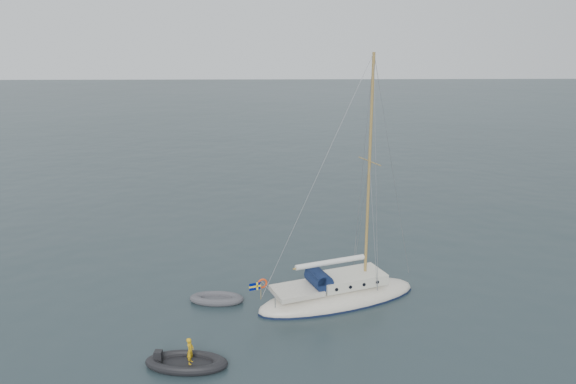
{
  "coord_description": "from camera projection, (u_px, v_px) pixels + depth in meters",
  "views": [
    {
      "loc": [
        -0.92,
        -28.79,
        13.37
      ],
      "look_at": [
        -0.2,
        0.0,
        5.3
      ],
      "focal_mm": 35.0,
      "sensor_mm": 36.0,
      "label": 1
    }
  ],
  "objects": [
    {
      "name": "sailboat",
      "position": [
        338.0,
        283.0,
        29.02
      ],
      "size": [
        9.26,
        2.78,
        13.19
      ],
      "rotation": [
        0.0,
        0.0,
        0.36
      ],
      "color": "beige",
      "rests_on": "ground"
    },
    {
      "name": "dinghy",
      "position": [
        217.0,
        299.0,
        29.1
      ],
      "size": [
        2.83,
        1.28,
        0.41
      ],
      "rotation": [
        0.0,
        0.0,
        -0.08
      ],
      "color": "#47474C",
      "rests_on": "ground"
    },
    {
      "name": "rib",
      "position": [
        186.0,
        362.0,
        23.41
      ],
      "size": [
        3.51,
        1.6,
        1.35
      ],
      "rotation": [
        0.0,
        0.0,
        -0.09
      ],
      "color": "black",
      "rests_on": "ground"
    },
    {
      "name": "ground",
      "position": [
        292.0,
        283.0,
        31.34
      ],
      "size": [
        300.0,
        300.0,
        0.0
      ],
      "primitive_type": "plane",
      "color": "black",
      "rests_on": "ground"
    }
  ]
}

